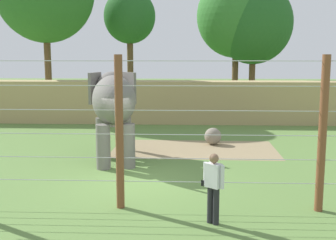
{
  "coord_description": "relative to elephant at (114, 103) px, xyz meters",
  "views": [
    {
      "loc": [
        1.6,
        -12.65,
        3.87
      ],
      "look_at": [
        0.86,
        3.55,
        1.4
      ],
      "focal_mm": 44.96,
      "sensor_mm": 36.0,
      "label": 1
    }
  ],
  "objects": [
    {
      "name": "ground_plane",
      "position": [
        1.1,
        -2.61,
        -2.16
      ],
      "size": [
        120.0,
        120.0,
        0.0
      ],
      "primitive_type": "plane",
      "color": "#5B7F3D"
    },
    {
      "name": "dirt_patch",
      "position": [
        3.02,
        2.05,
        -2.16
      ],
      "size": [
        6.86,
        3.78,
        0.01
      ],
      "primitive_type": "cube",
      "rotation": [
        0.0,
        0.0,
        -0.02
      ],
      "color": "#937F5B",
      "rests_on": "ground"
    },
    {
      "name": "embankment_wall",
      "position": [
        1.1,
        9.21,
        -0.95
      ],
      "size": [
        36.0,
        1.8,
        2.43
      ],
      "primitive_type": "cube",
      "color": "tan",
      "rests_on": "ground"
    },
    {
      "name": "elephant",
      "position": [
        0.0,
        0.0,
        0.0
      ],
      "size": [
        2.24,
        4.34,
        3.26
      ],
      "color": "slate",
      "rests_on": "ground"
    },
    {
      "name": "enrichment_ball",
      "position": [
        3.85,
        3.01,
        -1.79
      ],
      "size": [
        0.75,
        0.75,
        0.75
      ],
      "primitive_type": "sphere",
      "color": "gray",
      "rests_on": "ground"
    },
    {
      "name": "cable_fence",
      "position": [
        1.07,
        -4.92,
        -0.19
      ],
      "size": [
        10.88,
        0.21,
        3.91
      ],
      "color": "brown",
      "rests_on": "ground"
    },
    {
      "name": "zookeeper",
      "position": [
        3.32,
        -5.87,
        -1.24
      ],
      "size": [
        0.53,
        0.43,
        1.67
      ],
      "color": "#232328",
      "rests_on": "ground"
    },
    {
      "name": "tree_far_left",
      "position": [
        -1.39,
        14.97,
        4.4
      ],
      "size": [
        3.64,
        3.64,
        8.55
      ],
      "color": "brown",
      "rests_on": "ground"
    },
    {
      "name": "tree_left_of_centre",
      "position": [
        7.31,
        15.06,
        3.96
      ],
      "size": [
        5.42,
        5.42,
        8.99
      ],
      "color": "brown",
      "rests_on": "ground"
    },
    {
      "name": "tree_right_of_centre",
      "position": [
        6.14,
        15.41,
        4.49
      ],
      "size": [
        5.59,
        5.59,
        9.61
      ],
      "color": "brown",
      "rests_on": "ground"
    }
  ]
}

